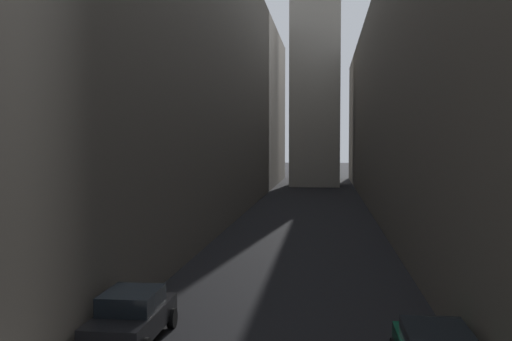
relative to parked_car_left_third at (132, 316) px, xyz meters
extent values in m
plane|color=black|center=(4.40, 28.89, -0.82)|extent=(264.00, 264.00, 0.00)
cube|color=#60594F|center=(-8.40, 30.89, 10.39)|extent=(14.60, 108.00, 22.43)
cube|color=#60594F|center=(17.68, 30.89, 8.63)|extent=(15.56, 108.00, 18.91)
cube|color=gray|center=(4.40, 66.84, 20.74)|extent=(6.99, 6.99, 43.12)
cube|color=black|center=(0.00, 0.00, -0.15)|extent=(1.77, 4.35, 0.69)
cube|color=black|center=(0.00, 0.01, 0.49)|extent=(1.62, 2.09, 0.58)
cylinder|color=black|center=(-0.88, 1.47, -0.49)|extent=(0.22, 0.66, 0.66)
cylinder|color=black|center=(0.88, 1.47, -0.49)|extent=(0.22, 0.66, 0.66)
cube|color=black|center=(8.80, -2.08, 0.37)|extent=(1.63, 2.14, 0.50)
camera|label=1|loc=(5.94, -17.34, 5.37)|focal=41.18mm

